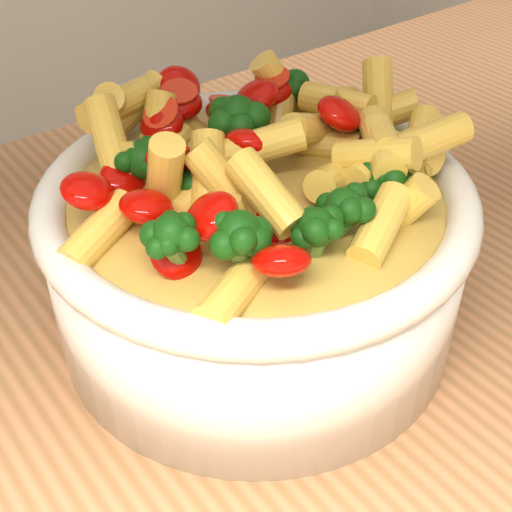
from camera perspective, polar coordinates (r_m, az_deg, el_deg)
table at (r=0.60m, az=11.08°, el=-10.84°), size 1.20×0.80×0.90m
serving_bowl at (r=0.46m, az=0.00°, el=0.14°), size 0.27×0.27×0.12m
pasta_salad at (r=0.42m, az=0.00°, el=7.89°), size 0.21×0.21×0.05m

